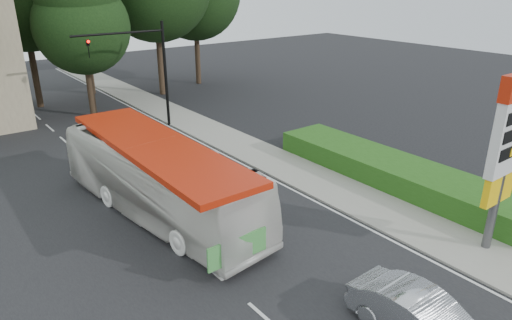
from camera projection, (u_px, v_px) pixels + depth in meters
road_surface at (153, 219)px, 19.86m from camera, size 14.00×80.00×0.02m
sidewalk_right at (298, 172)px, 24.65m from camera, size 3.00×80.00×0.12m
hedge at (395, 172)px, 23.19m from camera, size 3.00×14.00×1.20m
gas_station_pylon at (509, 141)px, 16.04m from camera, size 2.10×0.45×6.85m
traffic_signal_mast at (146, 61)px, 30.20m from camera, size 6.10×0.35×7.20m
tree_monument_right at (79, 6)px, 31.80m from camera, size 6.72×6.72×13.20m
transit_bus at (158, 180)px, 19.68m from camera, size 4.29×12.34×3.37m
sedan_silver at (423, 320)px, 12.92m from camera, size 1.66×4.56×1.49m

